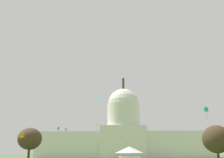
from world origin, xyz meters
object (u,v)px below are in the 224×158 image
(kite_gold_low, at_px, (122,134))
(kite_yellow_high, at_px, (70,71))
(kite_green_low, at_px, (30,129))
(kite_blue_low, at_px, (58,129))
(capitol_building, at_px, (124,135))
(kite_pink_low, at_px, (66,130))
(tree_east_near, at_px, (217,139))
(kite_orange_low, at_px, (22,135))
(kite_black_low, at_px, (97,126))
(kite_red_low, at_px, (141,141))
(tree_west_near, at_px, (30,139))
(kite_white_mid, at_px, (171,121))
(kite_turquoise_low, at_px, (206,109))
(kite_cyan_mid, at_px, (97,97))
(event_tent, at_px, (129,155))

(kite_gold_low, bearing_deg, kite_yellow_high, 40.46)
(kite_green_low, relative_size, kite_blue_low, 0.25)
(capitol_building, distance_m, kite_yellow_high, 79.91)
(kite_pink_low, relative_size, kite_green_low, 1.50)
(tree_east_near, xyz_separation_m, kite_orange_low, (-59.18, -9.05, 0.87))
(kite_orange_low, bearing_deg, tree_east_near, -60.41)
(capitol_building, bearing_deg, kite_green_low, -109.58)
(kite_black_low, distance_m, kite_red_low, 29.90)
(kite_black_low, distance_m, kite_blue_low, 19.69)
(tree_west_near, relative_size, kite_white_mid, 7.94)
(kite_orange_low, bearing_deg, kite_blue_low, 25.43)
(kite_yellow_high, relative_size, kite_turquoise_low, 0.27)
(kite_cyan_mid, relative_size, kite_orange_low, 1.02)
(tree_west_near, xyz_separation_m, kite_white_mid, (58.01, 67.57, 13.34))
(kite_orange_low, bearing_deg, event_tent, -63.10)
(event_tent, xyz_separation_m, kite_pink_low, (-35.30, 65.20, 13.01))
(capitol_building, distance_m, kite_green_low, 103.55)
(event_tent, height_order, kite_green_low, kite_green_low)
(kite_white_mid, bearing_deg, capitol_building, 102.36)
(kite_pink_low, bearing_deg, kite_green_low, 138.04)
(kite_orange_low, xyz_separation_m, kite_blue_low, (-4.51, 56.87, 6.57))
(kite_red_low, height_order, kite_gold_low, kite_gold_low)
(tree_west_near, bearing_deg, kite_black_low, 69.99)
(kite_black_low, xyz_separation_m, kite_blue_low, (-19.31, -3.41, -1.75))
(event_tent, xyz_separation_m, kite_gold_low, (-4.05, 50.66, 9.34))
(kite_black_low, bearing_deg, kite_green_low, 0.62)
(kite_gold_low, relative_size, kite_blue_low, 0.77)
(tree_east_near, relative_size, kite_red_low, 7.80)
(kite_red_low, bearing_deg, kite_blue_low, -172.39)
(kite_orange_low, relative_size, kite_turquoise_low, 0.44)
(kite_pink_low, xyz_separation_m, kite_yellow_high, (4.13, -13.81, 29.09))
(kite_pink_low, xyz_separation_m, kite_turquoise_low, (56.44, -73.09, -0.77))
(kite_white_mid, bearing_deg, kite_pink_low, 170.60)
(kite_green_low, bearing_deg, kite_black_low, 13.27)
(tree_west_near, xyz_separation_m, kite_turquoise_low, (55.39, -17.58, 6.88))
(tree_west_near, bearing_deg, kite_blue_low, 92.75)
(tree_east_near, bearing_deg, capitol_building, 105.70)
(capitol_building, xyz_separation_m, kite_orange_low, (-26.70, -124.59, -7.57))
(kite_turquoise_low, bearing_deg, kite_black_low, -164.12)
(event_tent, relative_size, kite_white_mid, 4.46)
(event_tent, xyz_separation_m, kite_white_mid, (23.76, 77.26, 18.71))
(kite_white_mid, distance_m, kite_red_low, 45.45)
(kite_cyan_mid, xyz_separation_m, kite_blue_low, (-23.25, 29.95, -10.30))
(kite_cyan_mid, relative_size, kite_white_mid, 1.02)
(kite_yellow_high, bearing_deg, kite_red_low, -154.02)
(kite_gold_low, distance_m, kite_blue_low, 32.57)
(kite_white_mid, distance_m, kite_yellow_high, 65.06)
(capitol_building, xyz_separation_m, kite_yellow_high, (-26.02, -69.85, 28.79))
(tree_east_near, relative_size, kite_green_low, 12.11)
(kite_white_mid, bearing_deg, kite_black_low, -174.47)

